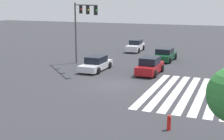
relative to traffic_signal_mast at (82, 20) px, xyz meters
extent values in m
plane|color=#333338|center=(-5.76, -5.76, -5.09)|extent=(149.40, 149.40, 0.00)
cube|color=silver|center=(-5.76, -14.07, -5.09)|extent=(10.64, 0.60, 0.01)
cube|color=silver|center=(-5.76, -13.12, -5.09)|extent=(10.64, 0.60, 0.01)
cube|color=silver|center=(-5.76, -12.17, -5.09)|extent=(10.64, 0.60, 0.01)
cube|color=silver|center=(-5.76, -11.22, -5.09)|extent=(10.64, 0.60, 0.01)
cube|color=silver|center=(-5.76, -10.27, -5.09)|extent=(10.64, 0.60, 0.01)
cube|color=silver|center=(-5.76, -9.32, -5.09)|extent=(10.64, 0.60, 0.01)
cylinder|color=#47474C|center=(1.70, 1.70, -1.67)|extent=(0.18, 0.18, 6.84)
cylinder|color=#47474C|center=(-0.79, -0.79, 1.50)|extent=(5.06, 5.06, 0.12)
cube|color=black|center=(0.21, 0.21, 1.03)|extent=(0.40, 0.40, 0.84)
sphere|color=red|center=(0.09, 0.09, 1.03)|extent=(0.16, 0.16, 0.16)
cube|color=black|center=(-1.41, -1.41, 1.03)|extent=(0.40, 0.40, 0.84)
sphere|color=gold|center=(-1.52, -1.52, 1.03)|extent=(0.16, 0.16, 0.16)
cube|color=black|center=(-3.03, -3.03, 1.03)|extent=(0.40, 0.40, 0.84)
sphere|color=green|center=(-3.14, -3.14, 1.03)|extent=(0.16, 0.16, 0.16)
cube|color=maroon|center=(-0.50, -7.62, -4.51)|extent=(4.34, 1.84, 0.77)
cube|color=black|center=(-0.54, -7.62, -3.77)|extent=(2.27, 1.63, 0.71)
cylinder|color=black|center=(0.85, -6.74, -4.74)|extent=(0.70, 0.23, 0.70)
cylinder|color=black|center=(0.83, -8.55, -4.74)|extent=(0.70, 0.23, 0.70)
cylinder|color=black|center=(-1.82, -6.70, -4.74)|extent=(0.70, 0.23, 0.70)
cylinder|color=black|center=(-1.85, -8.51, -4.74)|extent=(0.70, 0.23, 0.70)
cube|color=silver|center=(12.68, -1.87, -4.50)|extent=(4.80, 2.00, 0.78)
cube|color=black|center=(13.00, -1.85, -3.79)|extent=(2.15, 1.66, 0.64)
cylinder|color=black|center=(11.29, -2.83, -4.74)|extent=(0.72, 0.27, 0.71)
cylinder|color=black|center=(11.17, -1.10, -4.74)|extent=(0.72, 0.27, 0.71)
cylinder|color=black|center=(14.19, -2.64, -4.74)|extent=(0.72, 0.27, 0.71)
cylinder|color=black|center=(14.07, -0.91, -4.74)|extent=(0.72, 0.27, 0.71)
cube|color=silver|center=(-0.99, -2.03, -4.60)|extent=(4.83, 1.90, 0.61)
cube|color=black|center=(-0.89, -2.03, -3.96)|extent=(2.24, 1.69, 0.68)
cylinder|color=black|center=(-2.47, -2.99, -4.76)|extent=(0.65, 0.23, 0.65)
cylinder|color=black|center=(-2.49, -1.10, -4.76)|extent=(0.65, 0.23, 0.65)
cylinder|color=black|center=(0.51, -2.96, -4.76)|extent=(0.65, 0.23, 0.65)
cylinder|color=black|center=(0.49, -1.07, -4.76)|extent=(0.65, 0.23, 0.65)
cube|color=#144728|center=(6.99, -7.41, -4.55)|extent=(4.51, 2.12, 0.69)
cube|color=black|center=(6.89, -7.41, -3.90)|extent=(2.16, 1.83, 0.62)
cylinder|color=black|center=(8.41, -6.48, -4.74)|extent=(0.71, 0.25, 0.70)
cylinder|color=black|center=(8.33, -8.46, -4.74)|extent=(0.71, 0.25, 0.70)
cylinder|color=black|center=(5.66, -6.37, -4.74)|extent=(0.71, 0.25, 0.70)
cylinder|color=black|center=(5.58, -8.34, -4.74)|extent=(0.71, 0.25, 0.70)
cylinder|color=red|center=(-13.44, -12.24, -4.74)|extent=(0.22, 0.22, 0.70)
sphere|color=red|center=(-13.44, -12.24, -4.33)|extent=(0.20, 0.20, 0.20)
camera|label=1|loc=(-29.48, -15.38, 1.79)|focal=50.00mm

